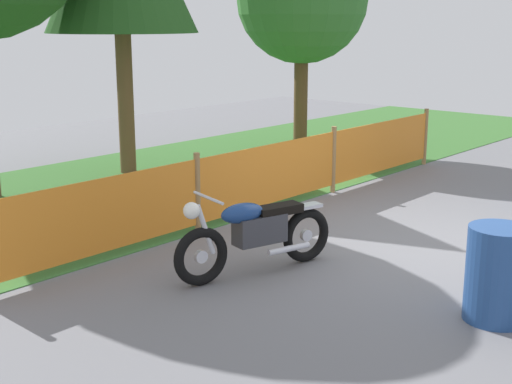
# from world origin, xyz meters

# --- Properties ---
(ground) EXTENTS (24.00, 24.00, 0.02)m
(ground) POSITION_xyz_m (0.00, 0.00, -0.01)
(ground) COLOR slate
(grass_verge) EXTENTS (24.00, 5.26, 0.01)m
(grass_verge) POSITION_xyz_m (0.00, 5.03, 0.01)
(grass_verge) COLOR #386B2D
(grass_verge) RESTS_ON ground
(barrier_fence) EXTENTS (8.99, 0.08, 1.05)m
(barrier_fence) POSITION_xyz_m (0.00, 2.40, 0.54)
(barrier_fence) COLOR #997547
(barrier_fence) RESTS_ON ground
(motorcycle_lead) EXTENTS (1.93, 0.76, 0.93)m
(motorcycle_lead) POSITION_xyz_m (-2.10, 0.89, 0.45)
(motorcycle_lead) COLOR black
(motorcycle_lead) RESTS_ON ground
(oil_drum) EXTENTS (0.58, 0.58, 0.88)m
(oil_drum) POSITION_xyz_m (-1.58, -1.58, 0.44)
(oil_drum) COLOR navy
(oil_drum) RESTS_ON ground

